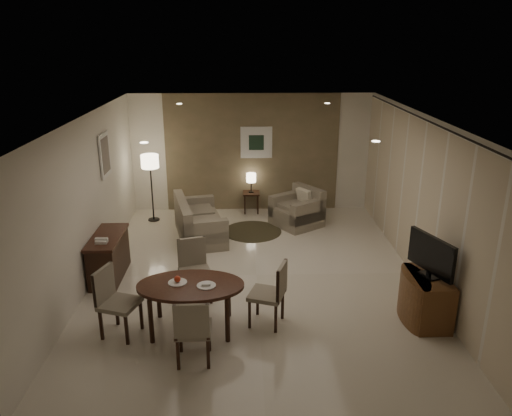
{
  "coord_description": "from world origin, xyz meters",
  "views": [
    {
      "loc": [
        -0.23,
        -7.73,
        3.9
      ],
      "look_at": [
        0.0,
        0.2,
        1.15
      ],
      "focal_mm": 35.0,
      "sensor_mm": 36.0,
      "label": 1
    }
  ],
  "objects_px": {
    "chair_near": "(193,328)",
    "side_table": "(251,202)",
    "chair_left": "(120,303)",
    "chair_right": "(266,294)",
    "console_desk": "(109,257)",
    "sofa": "(200,219)",
    "chair_far": "(195,272)",
    "armchair": "(297,207)",
    "tv_cabinet": "(427,298)",
    "floor_lamp": "(152,188)",
    "dining_table": "(191,307)"
  },
  "relations": [
    {
      "from": "chair_near",
      "to": "side_table",
      "type": "distance_m",
      "value": 5.67
    },
    {
      "from": "chair_left",
      "to": "chair_right",
      "type": "xyz_separation_m",
      "value": [
        1.99,
        0.22,
        -0.01
      ]
    },
    {
      "from": "console_desk",
      "to": "sofa",
      "type": "xyz_separation_m",
      "value": [
        1.4,
        1.75,
        0.02
      ]
    },
    {
      "from": "chair_far",
      "to": "chair_right",
      "type": "relative_size",
      "value": 1.01
    },
    {
      "from": "armchair",
      "to": "sofa",
      "type": "bearing_deg",
      "value": -107.83
    },
    {
      "from": "sofa",
      "to": "armchair",
      "type": "xyz_separation_m",
      "value": [
        2.03,
        0.62,
        0.01
      ]
    },
    {
      "from": "chair_far",
      "to": "sofa",
      "type": "relative_size",
      "value": 0.56
    },
    {
      "from": "console_desk",
      "to": "chair_right",
      "type": "bearing_deg",
      "value": -30.48
    },
    {
      "from": "chair_near",
      "to": "side_table",
      "type": "bearing_deg",
      "value": -99.87
    },
    {
      "from": "sofa",
      "to": "armchair",
      "type": "height_order",
      "value": "armchair"
    },
    {
      "from": "tv_cabinet",
      "to": "floor_lamp",
      "type": "distance_m",
      "value": 6.29
    },
    {
      "from": "armchair",
      "to": "side_table",
      "type": "distance_m",
      "value": 1.32
    },
    {
      "from": "chair_right",
      "to": "side_table",
      "type": "relative_size",
      "value": 1.97
    },
    {
      "from": "side_table",
      "to": "dining_table",
      "type": "bearing_deg",
      "value": -100.7
    },
    {
      "from": "chair_far",
      "to": "armchair",
      "type": "height_order",
      "value": "chair_far"
    },
    {
      "from": "console_desk",
      "to": "dining_table",
      "type": "distance_m",
      "value": 2.25
    },
    {
      "from": "chair_far",
      "to": "floor_lamp",
      "type": "bearing_deg",
      "value": 92.45
    },
    {
      "from": "tv_cabinet",
      "to": "side_table",
      "type": "distance_m",
      "value": 5.33
    },
    {
      "from": "chair_near",
      "to": "side_table",
      "type": "height_order",
      "value": "chair_near"
    },
    {
      "from": "chair_left",
      "to": "floor_lamp",
      "type": "bearing_deg",
      "value": 22.61
    },
    {
      "from": "dining_table",
      "to": "chair_left",
      "type": "relative_size",
      "value": 1.52
    },
    {
      "from": "chair_near",
      "to": "armchair",
      "type": "relative_size",
      "value": 1.01
    },
    {
      "from": "chair_near",
      "to": "floor_lamp",
      "type": "height_order",
      "value": "floor_lamp"
    },
    {
      "from": "tv_cabinet",
      "to": "chair_near",
      "type": "height_order",
      "value": "chair_near"
    },
    {
      "from": "console_desk",
      "to": "chair_left",
      "type": "distance_m",
      "value": 1.85
    },
    {
      "from": "tv_cabinet",
      "to": "armchair",
      "type": "relative_size",
      "value": 0.99
    },
    {
      "from": "console_desk",
      "to": "side_table",
      "type": "bearing_deg",
      "value": 52.82
    },
    {
      "from": "chair_right",
      "to": "chair_left",
      "type": "bearing_deg",
      "value": -64.77
    },
    {
      "from": "sofa",
      "to": "floor_lamp",
      "type": "distance_m",
      "value": 1.55
    },
    {
      "from": "console_desk",
      "to": "side_table",
      "type": "relative_size",
      "value": 2.51
    },
    {
      "from": "tv_cabinet",
      "to": "sofa",
      "type": "bearing_deg",
      "value": 137.11
    },
    {
      "from": "sofa",
      "to": "armchair",
      "type": "distance_m",
      "value": 2.12
    },
    {
      "from": "armchair",
      "to": "dining_table",
      "type": "bearing_deg",
      "value": -59.99
    },
    {
      "from": "dining_table",
      "to": "side_table",
      "type": "distance_m",
      "value": 4.97
    },
    {
      "from": "chair_far",
      "to": "chair_left",
      "type": "height_order",
      "value": "chair_left"
    },
    {
      "from": "sofa",
      "to": "armchair",
      "type": "bearing_deg",
      "value": -86.4
    },
    {
      "from": "chair_far",
      "to": "chair_right",
      "type": "height_order",
      "value": "chair_far"
    },
    {
      "from": "dining_table",
      "to": "sofa",
      "type": "relative_size",
      "value": 0.87
    },
    {
      "from": "tv_cabinet",
      "to": "chair_right",
      "type": "bearing_deg",
      "value": -179.43
    },
    {
      "from": "chair_far",
      "to": "dining_table",
      "type": "bearing_deg",
      "value": -106.01
    },
    {
      "from": "chair_near",
      "to": "armchair",
      "type": "xyz_separation_m",
      "value": [
        1.79,
        4.72,
        -0.05
      ]
    },
    {
      "from": "dining_table",
      "to": "side_table",
      "type": "bearing_deg",
      "value": 79.3
    },
    {
      "from": "armchair",
      "to": "chair_right",
      "type": "bearing_deg",
      "value": -46.95
    },
    {
      "from": "sofa",
      "to": "side_table",
      "type": "relative_size",
      "value": 3.54
    },
    {
      "from": "dining_table",
      "to": "tv_cabinet",
      "type": "bearing_deg",
      "value": 2.31
    },
    {
      "from": "chair_near",
      "to": "chair_right",
      "type": "relative_size",
      "value": 0.97
    },
    {
      "from": "console_desk",
      "to": "armchair",
      "type": "relative_size",
      "value": 1.32
    },
    {
      "from": "chair_near",
      "to": "chair_left",
      "type": "distance_m",
      "value": 1.21
    },
    {
      "from": "dining_table",
      "to": "chair_left",
      "type": "distance_m",
      "value": 0.97
    },
    {
      "from": "chair_near",
      "to": "chair_far",
      "type": "xyz_separation_m",
      "value": [
        -0.11,
        1.54,
        0.02
      ]
    }
  ]
}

